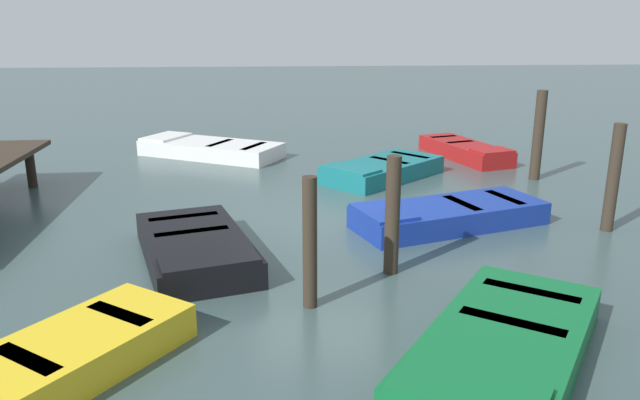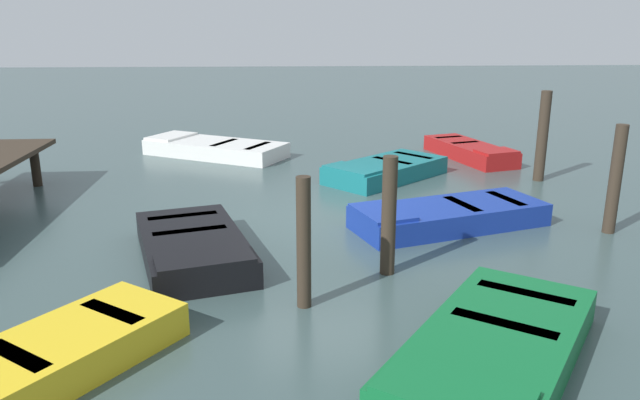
% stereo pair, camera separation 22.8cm
% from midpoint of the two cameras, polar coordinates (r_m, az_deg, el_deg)
% --- Properties ---
extents(ground_plane, '(80.00, 80.00, 0.00)m').
position_cam_midpoint_polar(ground_plane, '(11.49, -0.57, -1.68)').
color(ground_plane, '#384C4C').
extents(rowboat_green, '(3.58, 3.12, 0.46)m').
position_cam_midpoint_polar(rowboat_green, '(6.94, 15.79, -13.05)').
color(rowboat_green, '#0F602D').
rests_on(rowboat_green, ground_plane).
extents(rowboat_teal, '(3.04, 3.16, 0.46)m').
position_cam_midpoint_polar(rowboat_teal, '(14.38, 5.37, 2.85)').
color(rowboat_teal, '#14666B').
rests_on(rowboat_teal, ground_plane).
extents(rowboat_white, '(3.13, 4.07, 0.46)m').
position_cam_midpoint_polar(rowboat_white, '(17.00, -10.57, 4.73)').
color(rowboat_white, silver).
rests_on(rowboat_white, ground_plane).
extents(rowboat_blue, '(2.33, 3.69, 0.46)m').
position_cam_midpoint_polar(rowboat_blue, '(11.19, 11.23, -1.32)').
color(rowboat_blue, navy).
rests_on(rowboat_blue, ground_plane).
extents(rowboat_black, '(3.23, 2.25, 0.46)m').
position_cam_midpoint_polar(rowboat_black, '(9.62, -12.18, -4.32)').
color(rowboat_black, black).
rests_on(rowboat_black, ground_plane).
extents(rowboat_red, '(3.23, 1.87, 0.46)m').
position_cam_midpoint_polar(rowboat_red, '(16.92, 12.95, 4.54)').
color(rowboat_red, maroon).
rests_on(rowboat_red, ground_plane).
extents(mooring_piling_mid_left, '(0.21, 0.21, 1.75)m').
position_cam_midpoint_polar(mooring_piling_mid_left, '(8.80, 6.01, -1.46)').
color(mooring_piling_mid_left, '#33281E').
rests_on(mooring_piling_mid_left, ground_plane).
extents(mooring_piling_near_right, '(0.19, 0.19, 1.73)m').
position_cam_midpoint_polar(mooring_piling_near_right, '(7.71, -1.79, -4.05)').
color(mooring_piling_near_right, '#33281E').
rests_on(mooring_piling_near_right, ground_plane).
extents(mooring_piling_far_right, '(0.21, 0.21, 1.89)m').
position_cam_midpoint_polar(mooring_piling_far_right, '(11.64, 25.09, 1.85)').
color(mooring_piling_far_right, '#33281E').
rests_on(mooring_piling_far_right, ground_plane).
extents(mooring_piling_mid_right, '(0.24, 0.24, 2.06)m').
position_cam_midpoint_polar(mooring_piling_mid_right, '(14.90, 19.20, 5.67)').
color(mooring_piling_mid_right, '#33281E').
rests_on(mooring_piling_mid_right, ground_plane).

